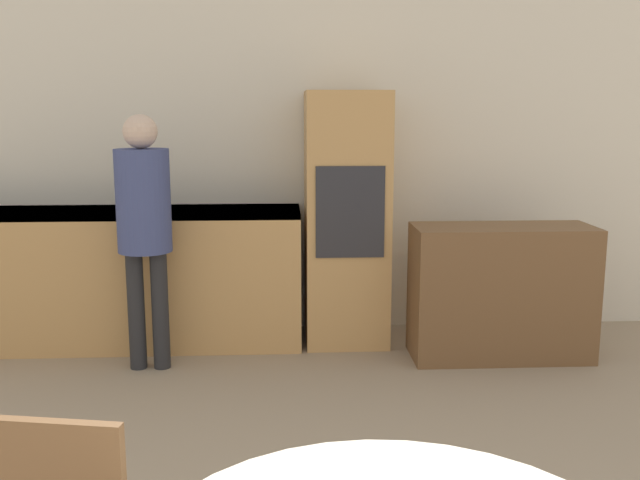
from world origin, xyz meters
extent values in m
cube|color=silver|center=(0.00, 5.40, 1.30)|extent=(7.20, 0.05, 2.60)
cube|color=tan|center=(-1.38, 5.06, 0.47)|extent=(2.74, 0.60, 0.94)
cube|color=black|center=(-1.38, 5.06, 0.92)|extent=(2.74, 0.60, 0.03)
cube|color=tan|center=(0.32, 5.07, 0.87)|extent=(0.56, 0.58, 1.73)
cube|color=#28282D|center=(0.32, 4.77, 0.95)|extent=(0.45, 0.01, 0.60)
cube|color=brown|center=(1.30, 4.65, 0.44)|extent=(1.16, 0.45, 0.88)
cylinder|color=#262628|center=(-1.04, 4.56, 0.38)|extent=(0.11, 0.11, 0.75)
cylinder|color=#262628|center=(-0.89, 4.56, 0.38)|extent=(0.11, 0.11, 0.75)
cylinder|color=#3D477A|center=(-0.97, 4.56, 1.07)|extent=(0.33, 0.33, 0.63)
sphere|color=beige|center=(-0.97, 4.56, 1.48)|extent=(0.21, 0.21, 0.21)
camera|label=1|loc=(-0.12, 0.21, 1.61)|focal=40.00mm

